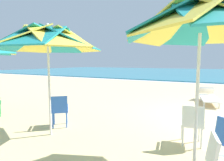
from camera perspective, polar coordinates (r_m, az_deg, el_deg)
name	(u,v)px	position (r m, az deg, el deg)	size (l,w,h in m)	color
ground_plane	(218,119)	(6.71, 30.02, -10.24)	(80.00, 80.00, 0.00)	beige
sea	(213,73)	(35.29, 28.82, 2.17)	(80.00, 36.00, 0.10)	teal
surf_foam	(214,84)	(17.04, 29.11, -0.96)	(80.00, 0.70, 0.01)	white
beach_umbrella_0	(201,22)	(3.25, 25.74, 16.05)	(2.45, 2.45, 2.76)	silver
plastic_chair_1	(192,122)	(4.30, 23.55, -11.77)	(0.51, 0.54, 0.87)	white
beach_umbrella_1	(48,40)	(4.60, -19.30, 11.83)	(2.53, 2.53, 2.64)	silver
plastic_chair_3	(60,109)	(5.22, -15.90, -8.45)	(0.63, 0.63, 0.87)	blue
sun_lounger_1	(209,97)	(8.94, 27.77, -4.46)	(0.91, 2.21, 0.62)	white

